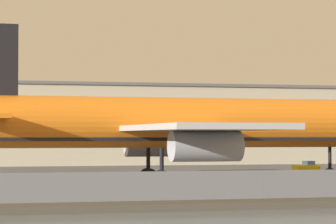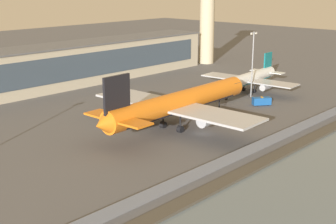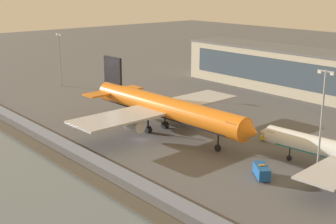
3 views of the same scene
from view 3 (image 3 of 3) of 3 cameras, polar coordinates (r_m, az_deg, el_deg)
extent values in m
plane|color=#565659|center=(106.27, -3.35, -3.36)|extent=(500.00, 500.00, 0.00)
cube|color=#474238|center=(96.06, -13.21, -5.69)|extent=(320.00, 3.00, 0.50)
cube|color=slate|center=(97.69, -10.90, -4.61)|extent=(280.00, 0.08, 2.35)
cylinder|color=slate|center=(97.69, -10.90, -4.61)|extent=(0.10, 0.10, 2.35)
cylinder|color=orange|center=(108.51, -0.28, 0.54)|extent=(46.91, 6.84, 5.14)
cone|color=orange|center=(92.36, 10.10, -2.39)|extent=(3.52, 5.00, 4.89)
cone|color=orange|center=(127.46, -7.78, 2.66)|extent=(3.51, 4.75, 4.63)
cube|color=#232D3D|center=(94.09, 8.54, -1.58)|extent=(2.99, 4.47, 1.54)
cube|color=black|center=(108.88, -0.28, -0.18)|extent=(39.86, 5.56, 0.93)
cube|color=#B7BABF|center=(117.82, 3.01, 1.40)|extent=(11.10, 22.80, 0.51)
cube|color=#B7BABF|center=(103.58, -5.76, -0.63)|extent=(11.10, 22.80, 0.51)
cylinder|color=#B7BABF|center=(116.05, 2.87, 0.33)|extent=(6.64, 3.06, 2.83)
cylinder|color=#B7BABF|center=(104.01, -4.48, -1.49)|extent=(6.64, 3.06, 2.83)
cube|color=black|center=(123.04, -6.74, 4.68)|extent=(7.03, 0.87, 8.74)
cube|color=orange|center=(126.38, -5.16, 2.81)|extent=(4.97, 8.39, 0.41)
cube|color=orange|center=(121.72, -8.24, 2.22)|extent=(4.97, 8.39, 0.41)
cylinder|color=black|center=(98.69, 6.12, -3.56)|extent=(0.36, 0.36, 3.01)
cylinder|color=black|center=(99.18, 6.10, -4.38)|extent=(1.46, 0.62, 1.44)
cylinder|color=black|center=(113.69, -0.37, -0.89)|extent=(0.41, 0.41, 3.01)
cylinder|color=black|center=(114.12, -0.37, -1.62)|extent=(1.70, 1.22, 1.66)
cylinder|color=black|center=(110.30, -2.46, -1.42)|extent=(0.41, 0.41, 3.01)
cylinder|color=black|center=(110.75, -2.45, -2.17)|extent=(1.70, 1.22, 1.66)
cone|color=white|center=(98.47, 11.75, -2.47)|extent=(2.65, 3.65, 3.47)
cube|color=#232D3D|center=(97.16, 12.90, -2.50)|extent=(2.26, 3.26, 1.10)
cube|color=#B7BABF|center=(83.47, 19.71, -6.72)|extent=(8.52, 16.34, 0.37)
cylinder|color=#B7BABF|center=(85.36, 19.42, -7.06)|extent=(4.76, 2.38, 2.01)
cylinder|color=black|center=(96.49, 14.60, -4.84)|extent=(0.26, 0.26, 2.14)
cylinder|color=black|center=(96.86, 14.56, -5.44)|extent=(1.05, 0.48, 1.02)
cube|color=yellow|center=(107.02, 12.19, -3.14)|extent=(3.41, 2.08, 1.11)
cube|color=#283847|center=(106.59, 12.40, -2.77)|extent=(1.31, 1.44, 0.50)
cylinder|color=black|center=(107.28, 12.82, -3.35)|extent=(0.73, 0.33, 0.70)
cylinder|color=black|center=(106.14, 12.47, -3.54)|extent=(0.73, 0.33, 0.70)
cylinder|color=black|center=(108.16, 11.89, -3.14)|extent=(0.73, 0.33, 0.70)
cylinder|color=black|center=(107.02, 11.54, -3.32)|extent=(0.73, 0.33, 0.70)
cube|color=#19519E|center=(87.23, 11.34, -7.07)|extent=(5.41, 4.83, 2.07)
cube|color=#283847|center=(85.46, 11.65, -7.29)|extent=(2.12, 2.28, 0.83)
cube|color=orange|center=(86.81, 11.38, -6.37)|extent=(1.03, 1.14, 0.16)
cylinder|color=black|center=(86.35, 12.17, -7.96)|extent=(0.80, 0.68, 0.84)
cylinder|color=black|center=(85.90, 10.96, -8.02)|extent=(0.80, 0.68, 0.84)
cylinder|color=black|center=(89.21, 11.64, -7.15)|extent=(0.80, 0.68, 0.84)
cylinder|color=black|center=(88.78, 10.47, -7.20)|extent=(0.80, 0.68, 0.84)
cube|color=#3D4C5B|center=(140.39, 19.20, 3.58)|extent=(106.54, 0.16, 8.08)
cylinder|color=#93969B|center=(163.72, -13.02, 6.20)|extent=(0.36, 0.36, 18.00)
cube|color=#93969B|center=(162.60, -13.21, 9.24)|extent=(3.20, 0.24, 0.24)
cube|color=silver|center=(163.70, -13.40, 9.16)|extent=(0.60, 0.40, 0.44)
cube|color=silver|center=(161.57, -13.00, 9.11)|extent=(0.60, 0.40, 0.44)
cylinder|color=#93969B|center=(87.11, 18.16, -1.53)|extent=(0.36, 0.36, 19.87)
cube|color=#93969B|center=(84.92, 18.71, 4.74)|extent=(3.20, 0.24, 0.24)
cube|color=silver|center=(85.58, 18.01, 4.67)|extent=(0.60, 0.40, 0.44)
cube|color=silver|center=(84.37, 19.39, 4.40)|extent=(0.60, 0.40, 0.44)
camera|label=1|loc=(106.02, -44.79, -5.28)|focal=85.00mm
camera|label=2|loc=(161.81, -43.10, 11.46)|focal=50.00mm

